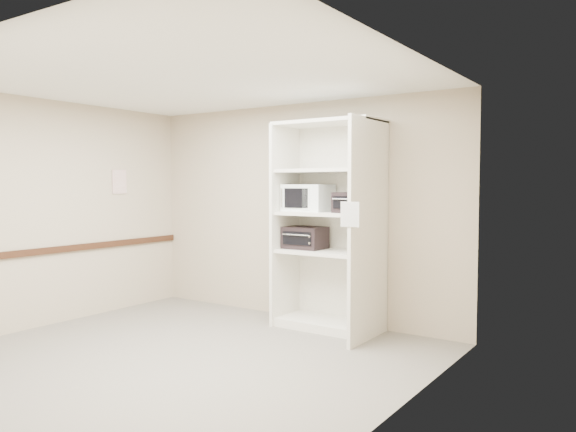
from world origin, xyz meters
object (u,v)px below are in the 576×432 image
Objects in this scene: microwave at (308,198)px; toaster_oven_upper at (354,203)px; shelving_unit at (332,233)px; toaster_oven_lower at (305,238)px.

toaster_oven_upper is at bearing -6.99° from microwave.
shelving_unit is 0.53m from microwave.
microwave is 1.32× the size of toaster_oven_upper.
shelving_unit is at bearing 178.60° from toaster_oven_upper.
microwave is 0.66m from toaster_oven_upper.
toaster_oven_upper is 0.81m from toaster_oven_lower.
microwave reaches higher than toaster_oven_lower.
shelving_unit is 5.12× the size of toaster_oven_lower.
shelving_unit reaches higher than toaster_oven_upper.
microwave is 0.48m from toaster_oven_lower.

